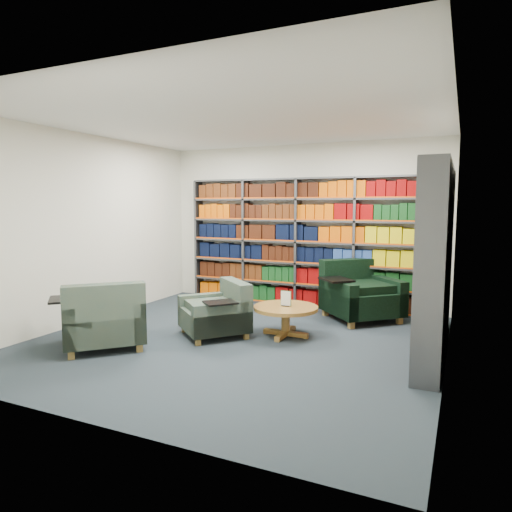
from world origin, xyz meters
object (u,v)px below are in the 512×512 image
at_px(chair_teal_left, 220,314).
at_px(chair_green_right, 358,295).
at_px(chair_teal_front, 104,321).
at_px(coffee_table, 286,312).

bearing_deg(chair_teal_left, chair_green_right, 48.56).
bearing_deg(chair_teal_left, chair_teal_front, -132.71).
distance_m(chair_teal_left, coffee_table, 0.89).
bearing_deg(coffee_table, chair_green_right, 64.03).
distance_m(chair_teal_left, chair_teal_front, 1.49).
height_order(chair_teal_left, chair_teal_front, chair_teal_front).
bearing_deg(chair_green_right, chair_teal_front, -131.94).
height_order(chair_green_right, coffee_table, chair_green_right).
distance_m(chair_green_right, coffee_table, 1.54).
xyz_separation_m(chair_green_right, coffee_table, (-0.67, -1.38, -0.04)).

